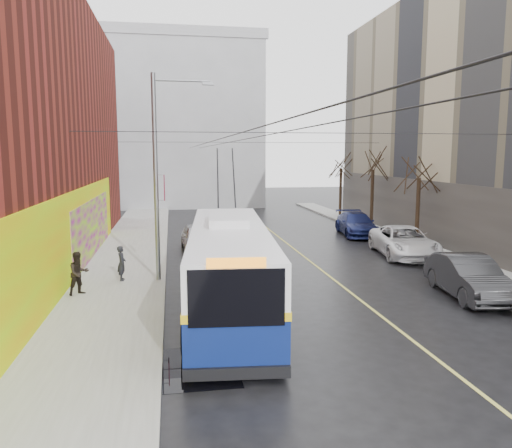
{
  "coord_description": "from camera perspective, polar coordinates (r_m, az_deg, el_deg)",
  "views": [
    {
      "loc": [
        -5.65,
        -11.87,
        5.66
      ],
      "look_at": [
        -1.92,
        10.1,
        2.5
      ],
      "focal_mm": 35.0,
      "sensor_mm": 36.0,
      "label": 1
    }
  ],
  "objects": [
    {
      "name": "streetlight_pole",
      "position": [
        21.89,
        -10.97,
        5.8
      ],
      "size": [
        2.65,
        0.6,
        9.0
      ],
      "color": "slate",
      "rests_on": "ground"
    },
    {
      "name": "sidewalk_right",
      "position": [
        28.56,
        21.5,
        -3.77
      ],
      "size": [
        2.0,
        60.0,
        0.15
      ],
      "primitive_type": "cube",
      "color": "gray",
      "rests_on": "ground"
    },
    {
      "name": "trolleybus",
      "position": [
        18.1,
        -3.07,
        -4.75
      ],
      "size": [
        3.72,
        12.63,
        5.91
      ],
      "rotation": [
        0.0,
        0.0,
        -0.09
      ],
      "color": "#0B1A55",
      "rests_on": "ground"
    },
    {
      "name": "tree_mid",
      "position": [
        37.82,
        13.25,
        7.24
      ],
      "size": [
        3.2,
        3.2,
        6.68
      ],
      "color": "black",
      "rests_on": "ground"
    },
    {
      "name": "tree_near",
      "position": [
        31.49,
        18.2,
        6.43
      ],
      "size": [
        3.2,
        3.2,
        6.4
      ],
      "color": "black",
      "rests_on": "ground"
    },
    {
      "name": "parked_car_d",
      "position": [
        35.4,
        11.39,
        -0.0
      ],
      "size": [
        2.86,
        5.64,
        1.57
      ],
      "primitive_type": "imported",
      "rotation": [
        0.0,
        0.0,
        -0.13
      ],
      "color": "navy",
      "rests_on": "ground"
    },
    {
      "name": "puddle",
      "position": [
        13.92,
        -8.12,
        -15.98
      ],
      "size": [
        2.78,
        2.8,
        0.01
      ],
      "primitive_type": "cube",
      "color": "black",
      "rests_on": "ground"
    },
    {
      "name": "tree_far",
      "position": [
        44.36,
        9.72,
        7.29
      ],
      "size": [
        3.2,
        3.2,
        6.57
      ],
      "color": "black",
      "rests_on": "ground"
    },
    {
      "name": "lane_line",
      "position": [
        27.43,
        5.69,
        -3.87
      ],
      "size": [
        0.12,
        50.0,
        0.01
      ],
      "primitive_type": "cube",
      "color": "#BFB74C",
      "rests_on": "ground"
    },
    {
      "name": "parked_car_c",
      "position": [
        28.82,
        16.56,
        -1.93
      ],
      "size": [
        3.56,
        6.23,
        1.64
      ],
      "primitive_type": "imported",
      "rotation": [
        0.0,
        0.0,
        -0.15
      ],
      "color": "white",
      "rests_on": "ground"
    },
    {
      "name": "sidewalk_left",
      "position": [
        24.63,
        -14.93,
        -5.31
      ],
      "size": [
        4.0,
        60.0,
        0.15
      ],
      "primitive_type": "cube",
      "color": "gray",
      "rests_on": "ground"
    },
    {
      "name": "pigeons_flying",
      "position": [
        22.57,
        -2.66,
        12.17
      ],
      "size": [
        3.61,
        2.21,
        0.91
      ],
      "color": "slate"
    },
    {
      "name": "parked_car_b",
      "position": [
        21.53,
        23.09,
        -5.56
      ],
      "size": [
        2.39,
        5.2,
        1.65
      ],
      "primitive_type": "imported",
      "rotation": [
        0.0,
        0.0,
        -0.13
      ],
      "color": "#292A2C",
      "rests_on": "ground"
    },
    {
      "name": "building_far",
      "position": [
        56.96,
        -10.18,
        11.33
      ],
      "size": [
        20.5,
        12.1,
        18.0
      ],
      "color": "gray",
      "rests_on": "ground"
    },
    {
      "name": "pedestrian_a",
      "position": [
        22.57,
        -15.11,
        -4.35
      ],
      "size": [
        0.39,
        0.57,
        1.52
      ],
      "primitive_type": "imported",
      "rotation": [
        0.0,
        0.0,
        1.62
      ],
      "color": "black",
      "rests_on": "sidewalk_left"
    },
    {
      "name": "following_car",
      "position": [
        29.23,
        -6.6,
        -1.53
      ],
      "size": [
        2.07,
        4.8,
        1.62
      ],
      "primitive_type": "imported",
      "rotation": [
        0.0,
        0.0,
        0.03
      ],
      "color": "#A4A4A9",
      "rests_on": "ground"
    },
    {
      "name": "ground",
      "position": [
        14.31,
        15.05,
        -15.5
      ],
      "size": [
        140.0,
        140.0,
        0.0
      ],
      "primitive_type": "plane",
      "color": "black",
      "rests_on": "ground"
    },
    {
      "name": "pedestrian_b",
      "position": [
        20.81,
        -19.6,
        -5.33
      ],
      "size": [
        1.05,
        1.01,
        1.71
      ],
      "primitive_type": "imported",
      "rotation": [
        0.0,
        0.0,
        0.63
      ],
      "color": "black",
      "rests_on": "sidewalk_left"
    },
    {
      "name": "catenary_wires",
      "position": [
        26.83,
        -3.02,
        9.32
      ],
      "size": [
        18.0,
        60.0,
        0.22
      ],
      "color": "black"
    }
  ]
}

